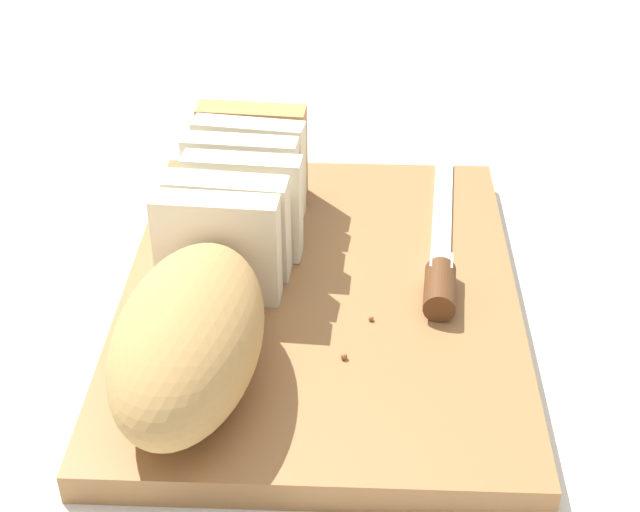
% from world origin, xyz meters
% --- Properties ---
extents(ground_plane, '(3.00, 3.00, 0.00)m').
position_xyz_m(ground_plane, '(0.00, 0.00, 0.00)').
color(ground_plane, silver).
extents(cutting_board, '(0.41, 0.32, 0.02)m').
position_xyz_m(cutting_board, '(0.00, 0.00, 0.01)').
color(cutting_board, '#9E6B3D').
rests_on(cutting_board, ground_plane).
extents(bread_loaf, '(0.36, 0.11, 0.09)m').
position_xyz_m(bread_loaf, '(-0.04, 0.07, 0.07)').
color(bread_loaf, tan).
rests_on(bread_loaf, cutting_board).
extents(bread_knife, '(0.24, 0.03, 0.02)m').
position_xyz_m(bread_knife, '(0.02, -0.09, 0.03)').
color(bread_knife, silver).
rests_on(bread_knife, cutting_board).
extents(crumb_near_knife, '(0.01, 0.01, 0.01)m').
position_xyz_m(crumb_near_knife, '(0.00, 0.05, 0.03)').
color(crumb_near_knife, '#996633').
rests_on(crumb_near_knife, cutting_board).
extents(crumb_near_loaf, '(0.00, 0.00, 0.00)m').
position_xyz_m(crumb_near_loaf, '(-0.08, -0.02, 0.03)').
color(crumb_near_loaf, '#996633').
rests_on(crumb_near_loaf, cutting_board).
extents(crumb_stray_left, '(0.00, 0.00, 0.00)m').
position_xyz_m(crumb_stray_left, '(-0.04, -0.04, 0.02)').
color(crumb_stray_left, '#996633').
rests_on(crumb_stray_left, cutting_board).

